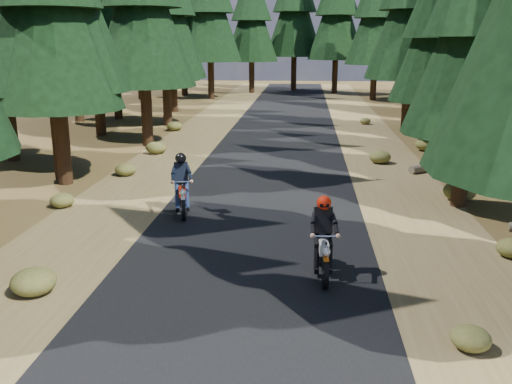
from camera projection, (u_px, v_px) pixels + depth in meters
ground at (251, 251)px, 13.92m from camera, size 120.00×120.00×0.00m
road at (265, 197)px, 18.73m from camera, size 6.00×100.00×0.01m
shoulder_l at (129, 194)px, 19.11m from camera, size 3.20×100.00×0.01m
shoulder_r at (407, 200)px, 18.35m from camera, size 3.20×100.00×0.01m
log_near at (458, 163)px, 23.11m from camera, size 4.41×3.23×0.32m
understory_shrubs at (309, 178)px, 20.07m from camera, size 13.99×32.68×0.63m
rider_lead at (323, 250)px, 12.32m from camera, size 0.69×2.00×1.76m
rider_follow at (182, 194)px, 16.76m from camera, size 1.08×2.10×1.80m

